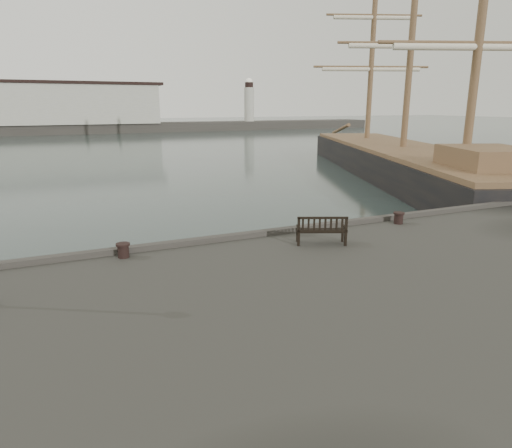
{
  "coord_description": "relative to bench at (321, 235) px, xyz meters",
  "views": [
    {
      "loc": [
        -7.5,
        -13.96,
        5.97
      ],
      "look_at": [
        -1.49,
        -0.5,
        2.1
      ],
      "focal_mm": 32.0,
      "sensor_mm": 36.0,
      "label": 1
    }
  ],
  "objects": [
    {
      "name": "ground",
      "position": [
        -0.24,
        1.83,
        -1.86
      ],
      "size": [
        400.0,
        400.0,
        0.0
      ],
      "primitive_type": "plane",
      "color": "black",
      "rests_on": "ground"
    },
    {
      "name": "breakwater",
      "position": [
        -4.8,
        93.83,
        2.44
      ],
      "size": [
        140.0,
        9.5,
        12.2
      ],
      "color": "#383530",
      "rests_on": "ground"
    },
    {
      "name": "bench",
      "position": [
        0.0,
        0.0,
        0.0
      ],
      "size": [
        1.7,
        1.16,
        0.93
      ],
      "rotation": [
        0.0,
        0.0,
        -0.41
      ],
      "color": "black",
      "rests_on": "quay"
    },
    {
      "name": "bollard_left",
      "position": [
        -6.09,
        1.24,
        -0.08
      ],
      "size": [
        0.49,
        0.49,
        0.43
      ],
      "primitive_type": "cylinder",
      "rotation": [
        0.0,
        0.0,
        0.22
      ],
      "color": "black",
      "rests_on": "quay"
    },
    {
      "name": "bollard_right",
      "position": [
        4.11,
        1.05,
        -0.08
      ],
      "size": [
        0.49,
        0.49,
        0.44
      ],
      "primitive_type": "cylinder",
      "rotation": [
        0.0,
        0.0,
        0.19
      ],
      "color": "black",
      "rests_on": "quay"
    },
    {
      "name": "tall_ship_main",
      "position": [
        19.48,
        18.31,
        -1.14
      ],
      "size": [
        20.26,
        37.57,
        28.02
      ],
      "rotation": [
        0.0,
        0.0,
        -0.36
      ],
      "color": "black",
      "rests_on": "ground"
    }
  ]
}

